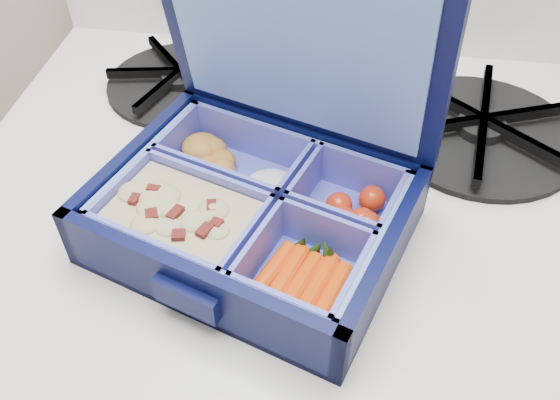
# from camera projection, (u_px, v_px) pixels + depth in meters

# --- Properties ---
(bento_box) EXTENTS (0.29, 0.26, 0.06)m
(bento_box) POSITION_uv_depth(u_px,v_px,m) (253.00, 213.00, 0.49)
(bento_box) COLOR black
(bento_box) RESTS_ON stove
(burner_grate) EXTENTS (0.26, 0.26, 0.03)m
(burner_grate) POSITION_uv_depth(u_px,v_px,m) (482.00, 125.00, 0.59)
(burner_grate) COLOR black
(burner_grate) RESTS_ON stove
(burner_grate_rear) EXTENTS (0.19, 0.19, 0.02)m
(burner_grate_rear) POSITION_uv_depth(u_px,v_px,m) (181.00, 78.00, 0.66)
(burner_grate_rear) COLOR black
(burner_grate_rear) RESTS_ON stove
(fork) EXTENTS (0.18, 0.12, 0.01)m
(fork) POSITION_uv_depth(u_px,v_px,m) (346.00, 151.00, 0.58)
(fork) COLOR silver
(fork) RESTS_ON stove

